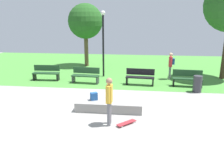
{
  "coord_description": "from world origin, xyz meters",
  "views": [
    {
      "loc": [
        2.03,
        -10.21,
        3.61
      ],
      "look_at": [
        0.83,
        -0.47,
        0.84
      ],
      "focal_mm": 36.85,
      "sensor_mm": 36.0,
      "label": 1
    }
  ],
  "objects_px": {
    "park_bench_far_right": "(187,78)",
    "park_bench_by_oak": "(140,77)",
    "backpack_on_ledge": "(94,96)",
    "trash_bin": "(197,84)",
    "lamp_post": "(103,37)",
    "pedestrian_with_backpack": "(171,64)",
    "tree_slender_maple": "(85,22)",
    "skateboard_by_ledge": "(126,123)",
    "park_bench_far_left": "(86,75)",
    "concrete_ledge": "(109,105)",
    "park_bench_center_lawn": "(46,72)",
    "skater_performing_trick": "(109,98)"
  },
  "relations": [
    {
      "from": "park_bench_center_lawn",
      "to": "park_bench_by_oak",
      "type": "height_order",
      "value": "same"
    },
    {
      "from": "lamp_post",
      "to": "pedestrian_with_backpack",
      "type": "distance_m",
      "value": 4.5
    },
    {
      "from": "park_bench_center_lawn",
      "to": "pedestrian_with_backpack",
      "type": "relative_size",
      "value": 0.98
    },
    {
      "from": "skateboard_by_ledge",
      "to": "tree_slender_maple",
      "type": "distance_m",
      "value": 11.52
    },
    {
      "from": "park_bench_far_right",
      "to": "lamp_post",
      "type": "distance_m",
      "value": 5.66
    },
    {
      "from": "backpack_on_ledge",
      "to": "park_bench_by_oak",
      "type": "height_order",
      "value": "park_bench_by_oak"
    },
    {
      "from": "concrete_ledge",
      "to": "park_bench_far_right",
      "type": "height_order",
      "value": "park_bench_far_right"
    },
    {
      "from": "tree_slender_maple",
      "to": "trash_bin",
      "type": "bearing_deg",
      "value": -40.21
    },
    {
      "from": "park_bench_center_lawn",
      "to": "skateboard_by_ledge",
      "type": "bearing_deg",
      "value": -46.92
    },
    {
      "from": "skater_performing_trick",
      "to": "park_bench_by_oak",
      "type": "relative_size",
      "value": 1.05
    },
    {
      "from": "park_bench_center_lawn",
      "to": "trash_bin",
      "type": "height_order",
      "value": "park_bench_center_lawn"
    },
    {
      "from": "concrete_ledge",
      "to": "park_bench_far_left",
      "type": "distance_m",
      "value": 4.35
    },
    {
      "from": "park_bench_center_lawn",
      "to": "lamp_post",
      "type": "height_order",
      "value": "lamp_post"
    },
    {
      "from": "park_bench_far_left",
      "to": "trash_bin",
      "type": "xyz_separation_m",
      "value": [
        6.08,
        -1.04,
        -0.05
      ]
    },
    {
      "from": "pedestrian_with_backpack",
      "to": "skateboard_by_ledge",
      "type": "bearing_deg",
      "value": -108.72
    },
    {
      "from": "concrete_ledge",
      "to": "trash_bin",
      "type": "height_order",
      "value": "trash_bin"
    },
    {
      "from": "skater_performing_trick",
      "to": "pedestrian_with_backpack",
      "type": "relative_size",
      "value": 1.03
    },
    {
      "from": "lamp_post",
      "to": "trash_bin",
      "type": "xyz_separation_m",
      "value": [
        5.3,
        -2.76,
        -2.09
      ]
    },
    {
      "from": "park_bench_by_oak",
      "to": "trash_bin",
      "type": "xyz_separation_m",
      "value": [
        2.92,
        -1.02,
        -0.05
      ]
    },
    {
      "from": "tree_slender_maple",
      "to": "pedestrian_with_backpack",
      "type": "height_order",
      "value": "tree_slender_maple"
    },
    {
      "from": "park_bench_far_left",
      "to": "lamp_post",
      "type": "relative_size",
      "value": 0.4
    },
    {
      "from": "park_bench_by_oak",
      "to": "lamp_post",
      "type": "xyz_separation_m",
      "value": [
        -2.38,
        1.73,
        2.04
      ]
    },
    {
      "from": "park_bench_far_left",
      "to": "tree_slender_maple",
      "type": "relative_size",
      "value": 0.34
    },
    {
      "from": "backpack_on_ledge",
      "to": "pedestrian_with_backpack",
      "type": "height_order",
      "value": "pedestrian_with_backpack"
    },
    {
      "from": "backpack_on_ledge",
      "to": "trash_bin",
      "type": "relative_size",
      "value": 0.37
    },
    {
      "from": "lamp_post",
      "to": "pedestrian_with_backpack",
      "type": "bearing_deg",
      "value": -3.15
    },
    {
      "from": "concrete_ledge",
      "to": "park_bench_by_oak",
      "type": "relative_size",
      "value": 1.65
    },
    {
      "from": "concrete_ledge",
      "to": "skater_performing_trick",
      "type": "xyz_separation_m",
      "value": [
        0.19,
        -1.45,
        0.81
      ]
    },
    {
      "from": "skater_performing_trick",
      "to": "park_bench_far_right",
      "type": "distance_m",
      "value": 6.48
    },
    {
      "from": "park_bench_far_right",
      "to": "park_bench_center_lawn",
      "type": "relative_size",
      "value": 1.01
    },
    {
      "from": "concrete_ledge",
      "to": "park_bench_far_left",
      "type": "xyz_separation_m",
      "value": [
        -1.92,
        3.89,
        0.29
      ]
    },
    {
      "from": "backpack_on_ledge",
      "to": "skater_performing_trick",
      "type": "bearing_deg",
      "value": 90.62
    },
    {
      "from": "skater_performing_trick",
      "to": "backpack_on_ledge",
      "type": "bearing_deg",
      "value": 120.29
    },
    {
      "from": "skateboard_by_ledge",
      "to": "lamp_post",
      "type": "distance_m",
      "value": 7.66
    },
    {
      "from": "park_bench_far_right",
      "to": "trash_bin",
      "type": "distance_m",
      "value": 1.07
    },
    {
      "from": "skateboard_by_ledge",
      "to": "tree_slender_maple",
      "type": "height_order",
      "value": "tree_slender_maple"
    },
    {
      "from": "lamp_post",
      "to": "park_bench_by_oak",
      "type": "bearing_deg",
      "value": -36.07
    },
    {
      "from": "skateboard_by_ledge",
      "to": "park_bench_center_lawn",
      "type": "relative_size",
      "value": 0.44
    },
    {
      "from": "park_bench_by_oak",
      "to": "skateboard_by_ledge",
      "type": "bearing_deg",
      "value": -94.78
    },
    {
      "from": "skater_performing_trick",
      "to": "tree_slender_maple",
      "type": "relative_size",
      "value": 0.36
    },
    {
      "from": "park_bench_far_right",
      "to": "park_bench_by_oak",
      "type": "relative_size",
      "value": 1.0
    },
    {
      "from": "park_bench_far_left",
      "to": "lamp_post",
      "type": "xyz_separation_m",
      "value": [
        0.78,
        1.72,
        2.04
      ]
    },
    {
      "from": "concrete_ledge",
      "to": "skateboard_by_ledge",
      "type": "xyz_separation_m",
      "value": [
        0.8,
        -1.39,
        -0.12
      ]
    },
    {
      "from": "park_bench_by_oak",
      "to": "park_bench_far_left",
      "type": "height_order",
      "value": "same"
    },
    {
      "from": "tree_slender_maple",
      "to": "park_bench_by_oak",
      "type": "bearing_deg",
      "value": -49.81
    },
    {
      "from": "park_bench_by_oak",
      "to": "trash_bin",
      "type": "relative_size",
      "value": 1.9
    },
    {
      "from": "trash_bin",
      "to": "park_bench_far_left",
      "type": "bearing_deg",
      "value": 170.31
    },
    {
      "from": "skateboard_by_ledge",
      "to": "park_bench_far_right",
      "type": "distance_m",
      "value": 6.1
    },
    {
      "from": "backpack_on_ledge",
      "to": "skater_performing_trick",
      "type": "distance_m",
      "value": 1.73
    },
    {
      "from": "park_bench_center_lawn",
      "to": "park_bench_by_oak",
      "type": "bearing_deg",
      "value": -3.74
    }
  ]
}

